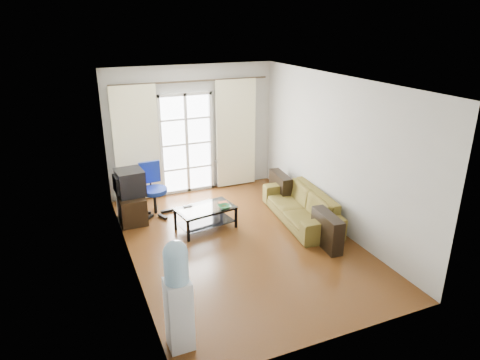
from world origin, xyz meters
name	(u,v)px	position (x,y,z in m)	size (l,w,h in m)	color
floor	(240,242)	(0.00, 0.00, 0.00)	(5.20, 5.20, 0.00)	brown
ceiling	(240,81)	(0.00, 0.00, 2.70)	(5.20, 5.20, 0.00)	white
wall_back	(192,130)	(0.00, 2.60, 1.35)	(3.60, 0.02, 2.70)	#BABAB1
wall_front	(335,240)	(0.00, -2.60, 1.35)	(3.60, 0.02, 2.70)	#BABAB1
wall_left	(125,183)	(-1.80, 0.00, 1.35)	(0.02, 5.20, 2.70)	#BABAB1
wall_right	(335,154)	(1.80, 0.00, 1.35)	(0.02, 5.20, 2.70)	#BABAB1
french_door	(187,144)	(-0.15, 2.54, 1.07)	(1.16, 0.06, 2.15)	white
curtain_rod	(192,81)	(0.00, 2.50, 2.38)	(0.04, 0.04, 3.30)	#4C3F2D
curtain_left	(137,144)	(-1.20, 2.48, 1.20)	(0.90, 0.07, 2.35)	#FFFDCD
curtain_right	(236,134)	(0.95, 2.48, 1.20)	(0.90, 0.07, 2.35)	#FFFDCD
radiator	(229,172)	(0.80, 2.50, 0.33)	(0.64, 0.12, 0.64)	gray
sofa	(301,206)	(1.37, 0.32, 0.29)	(0.98, 2.07, 0.59)	brown
coffee_table	(206,215)	(-0.38, 0.69, 0.27)	(1.10, 0.75, 0.41)	silver
bowl	(224,207)	(-0.08, 0.54, 0.44)	(0.25, 0.25, 0.06)	#379956
book	(220,204)	(-0.10, 0.70, 0.42)	(0.16, 0.21, 0.02)	#B51633
remote	(188,206)	(-0.66, 0.85, 0.42)	(0.17, 0.05, 0.02)	black
tv_stand	(132,208)	(-1.54, 1.53, 0.25)	(0.46, 0.69, 0.51)	black
crt_tv	(129,183)	(-1.54, 1.60, 0.74)	(0.56, 0.55, 0.47)	black
task_chair	(154,200)	(-1.09, 1.65, 0.30)	(0.74, 0.74, 1.02)	black
water_cooler	(178,294)	(-1.60, -2.01, 0.72)	(0.30, 0.28, 1.37)	silver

